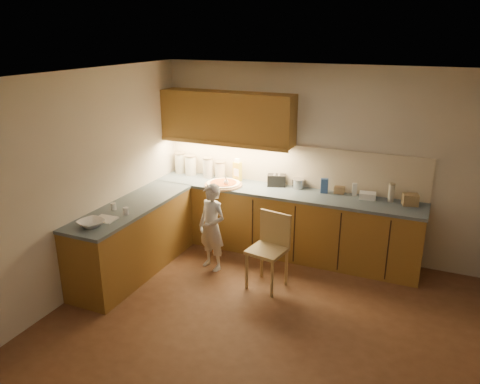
# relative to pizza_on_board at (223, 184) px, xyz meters

# --- Properties ---
(room) EXTENTS (4.54, 4.50, 2.62)m
(room) POSITION_rel_pizza_on_board_xyz_m (1.22, -1.57, 0.73)
(room) COLOR #53311C
(room) RESTS_ON ground
(l_counter) EXTENTS (3.77, 2.62, 0.92)m
(l_counter) POSITION_rel_pizza_on_board_xyz_m (0.30, -0.32, -0.48)
(l_counter) COLOR olive
(l_counter) RESTS_ON ground
(backsplash) EXTENTS (3.75, 0.02, 0.58)m
(backsplash) POSITION_rel_pizza_on_board_xyz_m (0.84, 0.41, 0.27)
(backsplash) COLOR beige
(backsplash) RESTS_ON l_counter
(upper_cabinets) EXTENTS (1.95, 0.36, 0.73)m
(upper_cabinets) POSITION_rel_pizza_on_board_xyz_m (-0.06, 0.25, 0.90)
(upper_cabinets) COLOR olive
(upper_cabinets) RESTS_ON ground
(pizza_on_board) EXTENTS (0.54, 0.54, 0.22)m
(pizza_on_board) POSITION_rel_pizza_on_board_xyz_m (0.00, 0.00, 0.00)
(pizza_on_board) COLOR tan
(pizza_on_board) RESTS_ON l_counter
(child) EXTENTS (0.49, 0.40, 1.16)m
(child) POSITION_rel_pizza_on_board_xyz_m (0.16, -0.70, -0.36)
(child) COLOR silver
(child) RESTS_ON ground
(wooden_chair) EXTENTS (0.48, 0.48, 0.92)m
(wooden_chair) POSITION_rel_pizza_on_board_xyz_m (1.01, -0.80, -0.41)
(wooden_chair) COLOR tan
(wooden_chair) RESTS_ON ground
(mixing_bowl) EXTENTS (0.34, 0.34, 0.07)m
(mixing_bowl) POSITION_rel_pizza_on_board_xyz_m (-0.73, -1.91, 0.01)
(mixing_bowl) COLOR white
(mixing_bowl) RESTS_ON l_counter
(canister_a) EXTENTS (0.16, 0.16, 0.32)m
(canister_a) POSITION_rel_pizza_on_board_xyz_m (-0.88, 0.30, 0.14)
(canister_a) COLOR beige
(canister_a) RESTS_ON l_counter
(canister_b) EXTENTS (0.18, 0.18, 0.31)m
(canister_b) POSITION_rel_pizza_on_board_xyz_m (-0.68, 0.28, 0.13)
(canister_b) COLOR white
(canister_b) RESTS_ON l_counter
(canister_c) EXTENTS (0.16, 0.16, 0.31)m
(canister_c) POSITION_rel_pizza_on_board_xyz_m (-0.38, 0.27, 0.13)
(canister_c) COLOR beige
(canister_c) RESTS_ON l_counter
(canister_d) EXTENTS (0.16, 0.16, 0.26)m
(canister_d) POSITION_rel_pizza_on_board_xyz_m (-0.20, 0.30, 0.11)
(canister_d) COLOR beige
(canister_d) RESTS_ON l_counter
(oil_jug) EXTENTS (0.13, 0.10, 0.33)m
(oil_jug) POSITION_rel_pizza_on_board_xyz_m (0.09, 0.28, 0.13)
(oil_jug) COLOR gold
(oil_jug) RESTS_ON l_counter
(toaster) EXTENTS (0.29, 0.22, 0.17)m
(toaster) POSITION_rel_pizza_on_board_xyz_m (0.69, 0.29, 0.06)
(toaster) COLOR black
(toaster) RESTS_ON l_counter
(steel_pot) EXTENTS (0.18, 0.18, 0.13)m
(steel_pot) POSITION_rel_pizza_on_board_xyz_m (1.00, 0.32, 0.04)
(steel_pot) COLOR #B2B1B7
(steel_pot) RESTS_ON l_counter
(blue_box) EXTENTS (0.11, 0.09, 0.20)m
(blue_box) POSITION_rel_pizza_on_board_xyz_m (1.38, 0.27, 0.07)
(blue_box) COLOR #34579D
(blue_box) RESTS_ON l_counter
(card_box_a) EXTENTS (0.13, 0.10, 0.09)m
(card_box_a) POSITION_rel_pizza_on_board_xyz_m (1.57, 0.33, 0.02)
(card_box_a) COLOR #9C7B54
(card_box_a) RESTS_ON l_counter
(white_bottle) EXTENTS (0.07, 0.07, 0.17)m
(white_bottle) POSITION_rel_pizza_on_board_xyz_m (1.77, 0.33, 0.06)
(white_bottle) COLOR silver
(white_bottle) RESTS_ON l_counter
(flat_pack) EXTENTS (0.23, 0.17, 0.08)m
(flat_pack) POSITION_rel_pizza_on_board_xyz_m (1.96, 0.26, 0.02)
(flat_pack) COLOR white
(flat_pack) RESTS_ON l_counter
(tall_jar) EXTENTS (0.08, 0.08, 0.25)m
(tall_jar) POSITION_rel_pizza_on_board_xyz_m (2.25, 0.27, 0.10)
(tall_jar) COLOR beige
(tall_jar) RESTS_ON l_counter
(card_box_b) EXTENTS (0.22, 0.19, 0.15)m
(card_box_b) POSITION_rel_pizza_on_board_xyz_m (2.49, 0.24, 0.05)
(card_box_b) COLOR #997E52
(card_box_b) RESTS_ON l_counter
(dough_cloth) EXTENTS (0.26, 0.21, 0.02)m
(dough_cloth) POSITION_rel_pizza_on_board_xyz_m (-0.71, -1.69, -0.01)
(dough_cloth) COLOR silver
(dough_cloth) RESTS_ON l_counter
(spice_jar_a) EXTENTS (0.08, 0.08, 0.09)m
(spice_jar_a) POSITION_rel_pizza_on_board_xyz_m (-0.82, -1.39, 0.02)
(spice_jar_a) COLOR white
(spice_jar_a) RESTS_ON l_counter
(spice_jar_b) EXTENTS (0.09, 0.09, 0.09)m
(spice_jar_b) POSITION_rel_pizza_on_board_xyz_m (-0.59, -1.46, 0.02)
(spice_jar_b) COLOR white
(spice_jar_b) RESTS_ON l_counter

